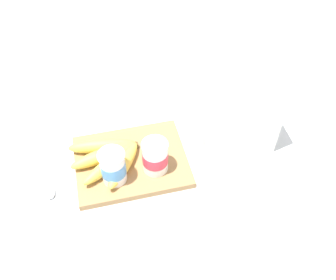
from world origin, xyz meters
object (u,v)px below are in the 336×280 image
Objects in this scene: cereal_box at (241,115)px; yogurt_cup_front at (155,157)px; yogurt_cup_back at (113,167)px; cutting_board at (131,162)px; banana_bunch at (109,156)px; spoon at (51,185)px.

yogurt_cup_front is (0.23, 0.03, -0.06)m from cereal_box.
cereal_box reaches higher than yogurt_cup_back.
cutting_board is 3.14× the size of yogurt_cup_front.
cereal_box is 2.70× the size of yogurt_cup_front.
cereal_box is (-0.29, 0.01, 0.12)m from cutting_board.
yogurt_cup_back is (0.05, 0.05, 0.06)m from cutting_board.
banana_bunch is at bearing -24.41° from yogurt_cup_front.
banana_bunch is (0.11, -0.05, -0.03)m from yogurt_cup_front.
banana_bunch is at bearing 179.16° from cereal_box.
spoon is at bearing -176.48° from cereal_box.
yogurt_cup_front is 0.28m from spoon.
spoon is (0.21, 0.02, -0.00)m from cutting_board.
cereal_box is 0.51m from spoon.
banana_bunch is 1.45× the size of spoon.
cutting_board is 0.06m from banana_bunch.
cutting_board is at bearing -174.08° from spoon.
spoon is at bearing -10.53° from yogurt_cup_back.
cutting_board is 1.17× the size of cereal_box.
cutting_board is 2.18× the size of spoon.
cereal_box is at bearing 177.91° from cutting_board.
cutting_board reaches higher than spoon.
banana_bunch is at bearing -85.24° from yogurt_cup_back.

